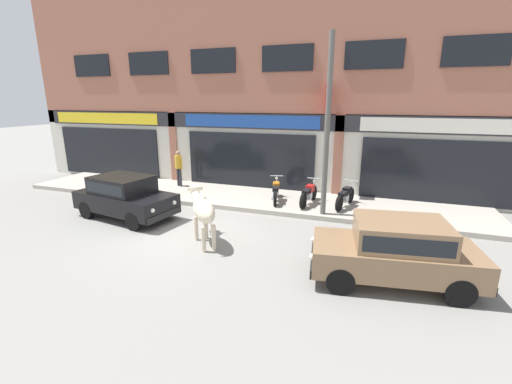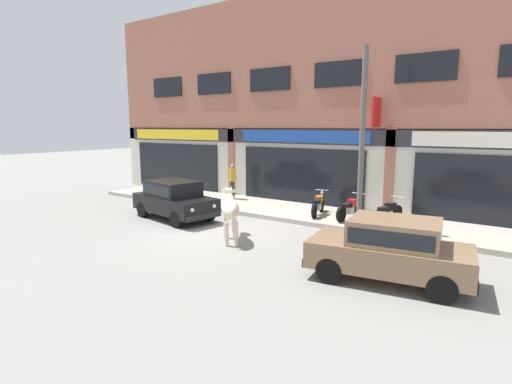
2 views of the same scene
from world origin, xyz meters
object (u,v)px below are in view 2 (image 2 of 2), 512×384
object	(u,v)px
cow	(230,209)
car_1	(391,247)
car_0	(174,198)
motorcycle_0	(318,205)
pedestrian	(232,178)
motorcycle_1	(350,208)
motorcycle_2	(388,212)
utility_pole	(362,139)

from	to	relation	value
cow	car_1	world-z (taller)	cow
car_1	car_0	bearing A→B (deg)	169.41
car_1	motorcycle_0	bearing A→B (deg)	131.00
cow	pedestrian	xyz separation A→B (m)	(-3.85, 5.01, 0.15)
motorcycle_1	motorcycle_2	world-z (taller)	same
motorcycle_1	motorcycle_2	xyz separation A→B (m)	(1.32, 0.12, 0.00)
car_0	car_1	world-z (taller)	same
motorcycle_2	pedestrian	size ratio (longest dim) A/B	1.11
motorcycle_0	utility_pole	distance (m)	3.32
cow	car_0	world-z (taller)	cow
car_1	motorcycle_0	xyz separation A→B (m)	(-4.09, 4.70, -0.26)
pedestrian	motorcycle_0	bearing A→B (deg)	-9.78
cow	utility_pole	world-z (taller)	utility_pole
cow	car_1	distance (m)	5.03
cow	motorcycle_1	size ratio (longest dim) A/B	0.96
car_0	pedestrian	world-z (taller)	pedestrian
motorcycle_0	motorcycle_1	distance (m)	1.27
car_1	motorcycle_2	bearing A→B (deg)	107.18
pedestrian	car_0	bearing A→B (deg)	-86.19
car_1	utility_pole	distance (m)	4.88
motorcycle_0	motorcycle_2	size ratio (longest dim) A/B	1.00
motorcycle_1	cow	bearing A→B (deg)	-117.42
motorcycle_0	car_1	bearing A→B (deg)	-49.00
cow	motorcycle_2	world-z (taller)	cow
motorcycle_1	pedestrian	world-z (taller)	pedestrian
car_0	motorcycle_2	xyz separation A→B (m)	(7.09, 3.23, -0.26)
car_1	motorcycle_1	size ratio (longest dim) A/B	2.08
car_1	utility_pole	world-z (taller)	utility_pole
motorcycle_0	utility_pole	world-z (taller)	utility_pole
car_1	motorcycle_0	distance (m)	6.23
car_0	utility_pole	xyz separation A→B (m)	(6.45, 2.15, 2.26)
car_0	motorcycle_2	size ratio (longest dim) A/B	2.13
motorcycle_0	pedestrian	bearing A→B (deg)	170.22
motorcycle_1	utility_pole	bearing A→B (deg)	-54.69
car_1	utility_pole	xyz separation A→B (m)	(-2.14, 3.76, 2.26)
cow	car_1	size ratio (longest dim) A/B	0.46
motorcycle_1	utility_pole	distance (m)	2.78
motorcycle_2	utility_pole	world-z (taller)	utility_pole
motorcycle_2	motorcycle_1	bearing A→B (deg)	-174.80
car_0	motorcycle_2	bearing A→B (deg)	24.50
utility_pole	pedestrian	bearing A→B (deg)	165.26
motorcycle_1	utility_pole	world-z (taller)	utility_pole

